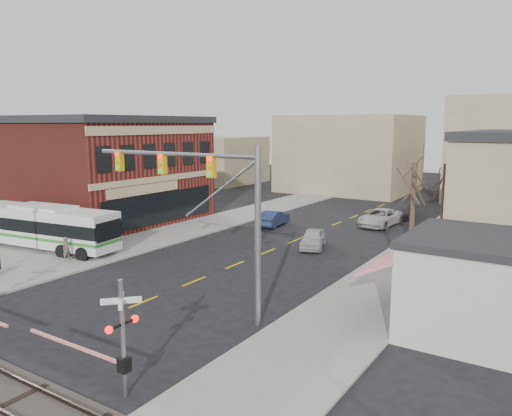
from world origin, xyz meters
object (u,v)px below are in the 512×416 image
Objects in this scene: transit_bus at (44,226)px; car_d at (403,210)px; car_a at (313,239)px; rr_crossing_east at (114,337)px; pedestrian_near at (67,249)px; traffic_signal_mast at (208,194)px; pedestrian_far at (87,237)px; car_b at (274,218)px; car_c at (380,218)px.

transit_bus reaches higher than car_d.
car_a is 0.87× the size of car_d.
car_d is at bearing 63.38° from car_a.
car_d is at bearing 56.37° from transit_bus.
rr_crossing_east reaches higher than pedestrian_near.
rr_crossing_east is at bearing -94.74° from car_d.
pedestrian_far is at bearing 162.24° from traffic_signal_mast.
car_b is (-8.00, 19.28, -5.04)m from traffic_signal_mast.
rr_crossing_east reaches higher than car_a.
traffic_signal_mast is at bearing -97.63° from car_d.
car_a is at bearing -1.12° from pedestrian_far.
pedestrian_far reaches higher than car_c.
pedestrian_far is (-14.67, -19.74, 0.22)m from car_c.
rr_crossing_east reaches higher than car_b.
rr_crossing_east is (19.14, -10.48, 0.24)m from transit_bus.
traffic_signal_mast is 5.83× the size of pedestrian_far.
car_d is at bearing 88.78° from car_c.
rr_crossing_east is 1.41× the size of car_a.
pedestrian_near is at bearing -152.94° from car_a.
transit_bus reaches higher than car_b.
car_b is (-6.43, 5.20, 0.01)m from car_a.
traffic_signal_mast is 14.07m from pedestrian_near.
traffic_signal_mast is 16.24m from pedestrian_far.
transit_bus reaches higher than car_a.
pedestrian_far is (-13.22, -9.34, 0.29)m from car_a.
transit_bus is 19.24m from car_a.
traffic_signal_mast is at bearing -86.11° from car_c.
pedestrian_far is at bearing 143.91° from rr_crossing_east.
rr_crossing_east is 1.04× the size of car_c.
car_b is 18.22m from pedestrian_near.
car_d is (1.88, 15.60, -0.02)m from car_a.
transit_bus is at bearing -125.29° from car_c.
car_a is at bearing 96.35° from traffic_signal_mast.
pedestrian_near is at bearing -116.17° from car_c.
transit_bus is 21.82m from rr_crossing_east.
car_a is (15.78, 10.95, -1.05)m from transit_bus.
traffic_signal_mast reaches higher than car_c.
car_c is at bearing 17.04° from pedestrian_far.
traffic_signal_mast reaches higher than pedestrian_far.
pedestrian_near is (-14.90, 9.14, -1.05)m from rr_crossing_east.
rr_crossing_east is at bearing -100.84° from car_a.
car_c is (17.22, 21.35, -0.98)m from transit_bus.
pedestrian_near reaches higher than car_b.
car_c is (-0.12, 24.48, -4.99)m from traffic_signal_mast.
car_d is 30.95m from pedestrian_near.
traffic_signal_mast reaches higher than car_b.
rr_crossing_east is 3.31× the size of pedestrian_far.
pedestrian_far is at bearing -164.51° from car_a.
car_b reaches higher than car_a.
transit_bus is at bearing 175.82° from pedestrian_far.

